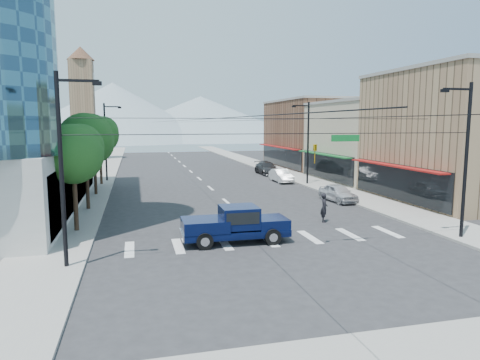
{
  "coord_description": "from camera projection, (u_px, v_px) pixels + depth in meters",
  "views": [
    {
      "loc": [
        -7.55,
        -21.51,
        6.72
      ],
      "look_at": [
        -0.85,
        5.67,
        3.0
      ],
      "focal_mm": 32.0,
      "sensor_mm": 36.0,
      "label": 1
    }
  ],
  "objects": [
    {
      "name": "parked_car_mid",
      "position": [
        281.0,
        176.0,
        49.08
      ],
      "size": [
        1.64,
        4.54,
        1.49
      ],
      "primitive_type": "imported",
      "rotation": [
        0.0,
        0.0,
        0.01
      ],
      "color": "silver",
      "rests_on": "ground"
    },
    {
      "name": "tree_far",
      "position": [
        101.0,
        134.0,
        46.1
      ],
      "size": [
        4.09,
        4.09,
        7.52
      ],
      "color": "black",
      "rests_on": "ground"
    },
    {
      "name": "sidewalk_left",
      "position": [
        102.0,
        172.0,
        59.03
      ],
      "size": [
        4.0,
        120.0,
        0.15
      ],
      "primitive_type": "cube",
      "color": "gray",
      "rests_on": "ground"
    },
    {
      "name": "tree_near",
      "position": [
        75.0,
        152.0,
        25.97
      ],
      "size": [
        3.65,
        3.64,
        6.71
      ],
      "color": "black",
      "rests_on": "ground"
    },
    {
      "name": "mountain_right",
      "position": [
        201.0,
        118.0,
        180.94
      ],
      "size": [
        90.0,
        90.0,
        18.0
      ],
      "primitive_type": "cone",
      "color": "gray",
      "rests_on": "ground"
    },
    {
      "name": "tree_midfar",
      "position": [
        95.0,
        142.0,
        39.44
      ],
      "size": [
        3.65,
        3.64,
        6.71
      ],
      "color": "black",
      "rests_on": "ground"
    },
    {
      "name": "parked_car_far",
      "position": [
        267.0,
        168.0,
        56.65
      ],
      "size": [
        2.28,
        5.56,
        1.61
      ],
      "primitive_type": "imported",
      "rotation": [
        0.0,
        0.0,
        0.01
      ],
      "color": "#28282A",
      "rests_on": "ground"
    },
    {
      "name": "sidewalk_right",
      "position": [
        268.0,
        167.0,
        64.72
      ],
      "size": [
        4.0,
        120.0,
        0.15
      ],
      "primitive_type": "cube",
      "color": "gray",
      "rests_on": "ground"
    },
    {
      "name": "pickup_truck",
      "position": [
        235.0,
        224.0,
        24.19
      ],
      "size": [
        6.13,
        2.43,
        2.07
      ],
      "rotation": [
        0.0,
        0.0,
        -0.01
      ],
      "color": "#071138",
      "rests_on": "ground"
    },
    {
      "name": "shop_mid",
      "position": [
        374.0,
        142.0,
        50.63
      ],
      "size": [
        12.0,
        14.0,
        9.0
      ],
      "primitive_type": "cube",
      "color": "tan",
      "rests_on": "ground"
    },
    {
      "name": "mountain_left",
      "position": [
        113.0,
        112.0,
        162.75
      ],
      "size": [
        80.0,
        80.0,
        22.0
      ],
      "primitive_type": "cone",
      "color": "gray",
      "rests_on": "ground"
    },
    {
      "name": "shop_far",
      "position": [
        318.0,
        134.0,
        65.96
      ],
      "size": [
        12.0,
        18.0,
        10.0
      ],
      "primitive_type": "cube",
      "color": "brown",
      "rests_on": "ground"
    },
    {
      "name": "parked_car_near",
      "position": [
        338.0,
        193.0,
        36.9
      ],
      "size": [
        2.14,
        4.54,
        1.5
      ],
      "primitive_type": "imported",
      "rotation": [
        0.0,
        0.0,
        0.08
      ],
      "color": "silver",
      "rests_on": "ground"
    },
    {
      "name": "shop_near",
      "position": [
        461.0,
        137.0,
        37.02
      ],
      "size": [
        12.0,
        14.0,
        11.0
      ],
      "primitive_type": "cube",
      "color": "#8C6B4C",
      "rests_on": "ground"
    },
    {
      "name": "ground",
      "position": [
        280.0,
        247.0,
        23.38
      ],
      "size": [
        160.0,
        160.0,
        0.0
      ],
      "primitive_type": "plane",
      "color": "#28282B",
      "rests_on": "ground"
    },
    {
      "name": "lamp_pole_ne",
      "position": [
        307.0,
        140.0,
        46.43
      ],
      "size": [
        2.0,
        0.25,
        9.0
      ],
      "color": "black",
      "rests_on": "ground"
    },
    {
      "name": "pedestrian",
      "position": [
        324.0,
        208.0,
        29.23
      ],
      "size": [
        0.69,
        0.85,
        2.0
      ],
      "primitive_type": "imported",
      "rotation": [
        0.0,
        0.0,
        1.24
      ],
      "color": "black",
      "rests_on": "ground"
    },
    {
      "name": "signal_rig",
      "position": [
        291.0,
        164.0,
        21.85
      ],
      "size": [
        21.8,
        0.2,
        9.0
      ],
      "color": "black",
      "rests_on": "ground"
    },
    {
      "name": "lamp_pole_nw",
      "position": [
        107.0,
        139.0,
        49.08
      ],
      "size": [
        2.0,
        0.25,
        9.0
      ],
      "color": "black",
      "rests_on": "ground"
    },
    {
      "name": "clock_tower",
      "position": [
        83.0,
        102.0,
        77.74
      ],
      "size": [
        4.8,
        4.8,
        20.4
      ],
      "color": "#8C6B4C",
      "rests_on": "ground"
    },
    {
      "name": "tree_midnear",
      "position": [
        87.0,
        138.0,
        32.63
      ],
      "size": [
        4.09,
        4.09,
        7.52
      ],
      "color": "black",
      "rests_on": "ground"
    }
  ]
}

